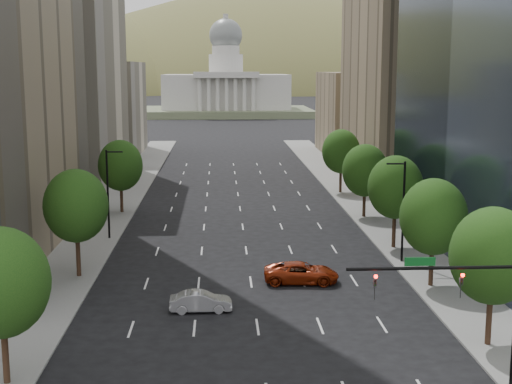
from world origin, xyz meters
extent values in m
cube|color=slate|center=(-15.50, 60.00, 0.07)|extent=(6.00, 200.00, 0.15)
cube|color=slate|center=(15.50, 60.00, 0.07)|extent=(6.00, 200.00, 0.15)
cube|color=beige|center=(-25.00, 103.00, 17.50)|extent=(14.00, 30.00, 35.00)
cube|color=beige|center=(-25.00, 136.00, 9.00)|extent=(14.00, 26.00, 18.00)
cube|color=#8C7759|center=(25.00, 100.00, 15.00)|extent=(14.00, 30.00, 30.00)
cube|color=#8C7759|center=(25.00, 133.00, 8.00)|extent=(14.00, 26.00, 16.00)
cylinder|color=#382316|center=(14.00, 36.00, 2.00)|extent=(0.36, 0.36, 4.00)
ellipsoid|color=#12390F|center=(14.00, 36.00, 5.76)|extent=(5.20, 5.20, 5.98)
cylinder|color=#382316|center=(14.00, 48.00, 1.95)|extent=(0.36, 0.36, 3.90)
ellipsoid|color=#12390F|center=(14.00, 48.00, 5.62)|extent=(5.20, 5.20, 5.98)
cylinder|color=#382316|center=(14.00, 60.00, 2.05)|extent=(0.36, 0.36, 4.10)
ellipsoid|color=#12390F|center=(14.00, 60.00, 5.90)|extent=(5.20, 5.20, 5.98)
cylinder|color=#382316|center=(14.00, 74.00, 1.90)|extent=(0.36, 0.36, 3.80)
ellipsoid|color=#12390F|center=(14.00, 74.00, 5.47)|extent=(5.20, 5.20, 5.98)
cylinder|color=#382316|center=(14.00, 90.00, 2.00)|extent=(0.36, 0.36, 4.00)
ellipsoid|color=#12390F|center=(14.00, 90.00, 5.76)|extent=(5.20, 5.20, 5.98)
cylinder|color=#382316|center=(-14.00, 32.00, 2.00)|extent=(0.36, 0.36, 4.00)
ellipsoid|color=#12390F|center=(-14.00, 32.00, 5.76)|extent=(5.20, 5.20, 5.98)
cylinder|color=#382316|center=(-14.00, 52.00, 2.08)|extent=(0.36, 0.36, 4.15)
ellipsoid|color=#12390F|center=(-14.00, 52.00, 5.98)|extent=(5.20, 5.20, 5.98)
cylinder|color=#382316|center=(-14.00, 78.00, 1.98)|extent=(0.36, 0.36, 3.95)
ellipsoid|color=#12390F|center=(-14.00, 78.00, 5.69)|extent=(5.20, 5.20, 5.98)
cylinder|color=black|center=(13.50, 55.00, 4.50)|extent=(0.20, 0.20, 9.00)
cylinder|color=black|center=(12.70, 55.00, 8.80)|extent=(1.60, 0.14, 0.14)
cylinder|color=black|center=(-13.50, 65.00, 4.50)|extent=(0.20, 0.20, 9.00)
cylinder|color=black|center=(-12.70, 65.00, 8.80)|extent=(1.60, 0.14, 0.14)
cylinder|color=black|center=(8.50, 30.00, 6.80)|extent=(9.00, 0.18, 0.18)
imported|color=black|center=(10.00, 30.00, 6.25)|extent=(0.18, 0.22, 1.10)
imported|color=black|center=(5.50, 30.00, 6.25)|extent=(0.18, 0.22, 1.10)
sphere|color=#FF0C07|center=(10.00, 29.82, 6.45)|extent=(0.20, 0.20, 0.20)
sphere|color=#FF0C07|center=(5.50, 29.82, 6.45)|extent=(0.20, 0.20, 0.20)
cube|color=#0C591E|center=(7.80, 30.00, 7.15)|extent=(1.60, 0.06, 0.45)
cube|color=#596647|center=(0.00, 250.00, 1.25)|extent=(60.00, 40.00, 2.50)
cube|color=silver|center=(0.00, 250.00, 8.50)|extent=(44.00, 26.00, 12.00)
cube|color=silver|center=(0.00, 236.00, 14.50)|extent=(22.00, 4.00, 2.00)
cylinder|color=silver|center=(0.00, 250.00, 18.00)|extent=(12.00, 12.00, 7.00)
cylinder|color=silver|center=(0.00, 250.00, 23.00)|extent=(9.60, 9.60, 3.00)
sphere|color=slate|center=(0.00, 250.00, 28.10)|extent=(11.60, 11.60, 11.60)
cylinder|color=silver|center=(0.00, 250.00, 33.95)|extent=(1.80, 1.80, 2.50)
ellipsoid|color=olive|center=(-140.00, 560.00, -33.25)|extent=(380.00, 342.00, 190.00)
ellipsoid|color=olive|center=(40.00, 600.00, -42.00)|extent=(440.00, 396.00, 240.00)
ellipsoid|color=olive|center=(210.00, 640.00, -35.00)|extent=(360.00, 324.00, 200.00)
imported|color=#A09FA5|center=(-3.82, 43.26, 0.72)|extent=(4.41, 1.63, 1.44)
imported|color=maroon|center=(4.01, 49.62, 0.83)|extent=(6.13, 3.16, 1.65)
camera|label=1|loc=(-2.38, -4.60, 16.95)|focal=49.76mm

